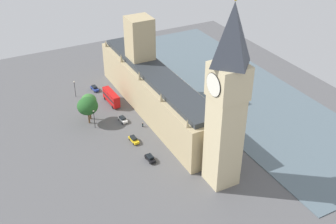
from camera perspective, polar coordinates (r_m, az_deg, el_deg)
The scene contains 14 objects.
ground_plane at distance 149.65m, azimuth -2.24°, elevation -0.11°, with size 146.36×146.36×0.00m, color #565659.
river_thames at distance 166.37m, azimuth 9.32°, elevation 3.00°, with size 42.55×131.72×0.25m, color slate.
parliament_building at distance 147.35m, azimuth -1.90°, elevation 3.30°, with size 13.52×72.27×31.05m.
clock_tower at distance 105.47m, azimuth 8.07°, elevation 1.98°, with size 8.74×8.74×52.10m.
car_blue_far_end at distance 166.36m, azimuth -9.99°, elevation 3.23°, with size 2.14×4.78×1.74m.
double_decker_bus_kerbside at distance 155.48m, azimuth -7.76°, elevation 2.04°, with size 3.05×10.61×4.75m.
car_white_trailing at distance 145.04m, azimuth -6.20°, elevation -0.99°, with size 2.18×4.33×1.74m.
car_yellow_cab_near_tower at distance 134.62m, azimuth -4.70°, elevation -3.75°, with size 2.09×4.70×1.74m.
car_black_corner at distance 126.45m, azimuth -2.45°, elevation -6.31°, with size 2.02×4.42×1.74m.
pedestrian_by_river_gate at distance 141.77m, azimuth -3.48°, elevation -1.76°, with size 0.57×0.66×1.65m.
plane_tree_leading at distance 144.93m, azimuth -10.77°, elevation 1.54°, with size 5.29×5.29×9.64m.
plane_tree_opposite_hall at distance 142.96m, azimuth -10.93°, elevation 0.80°, with size 7.06×7.06×9.76m.
street_lamp_midblock at distance 161.43m, azimuth -12.65°, elevation 3.50°, with size 0.56×0.56×6.66m.
street_lamp_under_trees at distance 141.01m, azimuth -10.08°, elevation -0.51°, with size 0.56×0.56×6.87m.
Camera 1 is at (53.39, 115.81, 78.31)m, focal length 44.62 mm.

